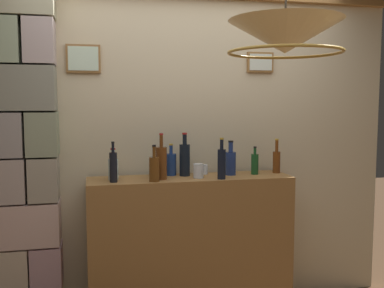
% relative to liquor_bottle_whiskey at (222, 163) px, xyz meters
% --- Properties ---
extents(panelled_rear_partition, '(3.42, 0.15, 2.58)m').
position_rel_liquor_bottle_whiskey_xyz_m(panelled_rear_partition, '(-0.20, 0.39, 0.16)').
color(panelled_rear_partition, beige).
rests_on(panelled_rear_partition, ground).
extents(stone_pillar, '(0.43, 0.30, 2.52)m').
position_rel_liquor_bottle_whiskey_xyz_m(stone_pillar, '(-1.35, 0.26, 0.06)').
color(stone_pillar, beige).
rests_on(stone_pillar, ground).
extents(bar_shelf_unit, '(1.50, 0.37, 1.10)m').
position_rel_liquor_bottle_whiskey_xyz_m(bar_shelf_unit, '(-0.20, 0.13, -0.67)').
color(bar_shelf_unit, olive).
rests_on(bar_shelf_unit, ground).
extents(liquor_bottle_whiskey, '(0.06, 0.06, 0.30)m').
position_rel_liquor_bottle_whiskey_xyz_m(liquor_bottle_whiskey, '(0.00, 0.00, 0.00)').
color(liquor_bottle_whiskey, black).
rests_on(liquor_bottle_whiskey, bar_shelf_unit).
extents(liquor_bottle_port, '(0.07, 0.07, 0.26)m').
position_rel_liquor_bottle_whiskey_xyz_m(liquor_bottle_port, '(-0.48, 0.01, -0.03)').
color(liquor_bottle_port, brown).
rests_on(liquor_bottle_port, bar_shelf_unit).
extents(liquor_bottle_brandy, '(0.08, 0.08, 0.24)m').
position_rel_liquor_bottle_whiskey_xyz_m(liquor_bottle_brandy, '(-0.33, 0.24, -0.03)').
color(liquor_bottle_brandy, navy).
rests_on(liquor_bottle_brandy, bar_shelf_unit).
extents(liquor_bottle_sherry, '(0.05, 0.05, 0.28)m').
position_rel_liquor_bottle_whiskey_xyz_m(liquor_bottle_sherry, '(-0.76, 0.04, -0.01)').
color(liquor_bottle_sherry, black).
rests_on(liquor_bottle_sherry, bar_shelf_unit).
extents(liquor_bottle_vodka, '(0.08, 0.08, 0.33)m').
position_rel_liquor_bottle_whiskey_xyz_m(liquor_bottle_vodka, '(-0.42, 0.09, 0.01)').
color(liquor_bottle_vodka, brown).
rests_on(liquor_bottle_vodka, bar_shelf_unit).
extents(liquor_bottle_tequila, '(0.06, 0.06, 0.27)m').
position_rel_liquor_bottle_whiskey_xyz_m(liquor_bottle_tequila, '(0.49, 0.17, -0.02)').
color(liquor_bottle_tequila, brown).
rests_on(liquor_bottle_tequila, bar_shelf_unit).
extents(liquor_bottle_gin, '(0.08, 0.08, 0.26)m').
position_rel_liquor_bottle_whiskey_xyz_m(liquor_bottle_gin, '(0.12, 0.15, -0.02)').
color(liquor_bottle_gin, navy).
rests_on(liquor_bottle_gin, bar_shelf_unit).
extents(liquor_bottle_amaro, '(0.06, 0.06, 0.21)m').
position_rel_liquor_bottle_whiskey_xyz_m(liquor_bottle_amaro, '(0.31, 0.14, -0.03)').
color(liquor_bottle_amaro, '#1B4B22').
rests_on(liquor_bottle_amaro, bar_shelf_unit).
extents(liquor_bottle_scotch, '(0.07, 0.07, 0.23)m').
position_rel_liquor_bottle_whiskey_xyz_m(liquor_bottle_scotch, '(-0.76, 0.14, -0.03)').
color(liquor_bottle_scotch, '#ADCAD0').
rests_on(liquor_bottle_scotch, bar_shelf_unit).
extents(liquor_bottle_rye, '(0.08, 0.08, 0.32)m').
position_rel_liquor_bottle_whiskey_xyz_m(liquor_bottle_rye, '(-0.23, 0.19, 0.01)').
color(liquor_bottle_rye, black).
rests_on(liquor_bottle_rye, bar_shelf_unit).
extents(liquor_bottle_vermouth, '(0.06, 0.06, 0.23)m').
position_rel_liquor_bottle_whiskey_xyz_m(liquor_bottle_vermouth, '(-0.46, 0.19, -0.03)').
color(liquor_bottle_vermouth, navy).
rests_on(liquor_bottle_vermouth, bar_shelf_unit).
extents(glass_tumbler_rocks, '(0.07, 0.07, 0.10)m').
position_rel_liquor_bottle_whiskey_xyz_m(glass_tumbler_rocks, '(-0.15, 0.08, -0.07)').
color(glass_tumbler_rocks, silver).
rests_on(glass_tumbler_rocks, bar_shelf_unit).
extents(glass_tumbler_highball, '(0.06, 0.06, 0.07)m').
position_rel_liquor_bottle_whiskey_xyz_m(glass_tumbler_highball, '(-0.07, 0.24, -0.08)').
color(glass_tumbler_highball, silver).
rests_on(glass_tumbler_highball, bar_shelf_unit).
extents(pendant_lamp, '(0.60, 0.60, 0.43)m').
position_rel_liquor_bottle_whiskey_xyz_m(pendant_lamp, '(0.09, -0.83, 0.77)').
color(pendant_lamp, beige).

